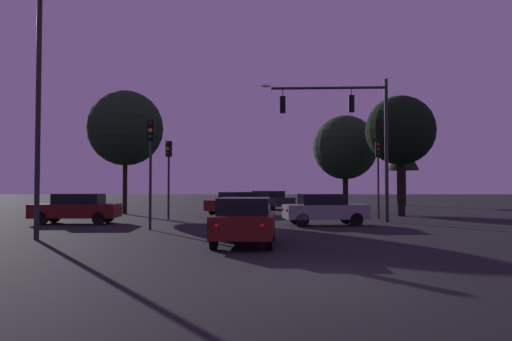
{
  "coord_description": "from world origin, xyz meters",
  "views": [
    {
      "loc": [
        -1.45,
        -9.61,
        1.88
      ],
      "look_at": [
        -1.02,
        15.55,
        2.71
      ],
      "focal_mm": 34.14,
      "sensor_mm": 36.0,
      "label": 1
    }
  ],
  "objects_px": {
    "traffic_light_corner_right": "(151,153)",
    "tree_center_horizon": "(403,156)",
    "tree_behind_sign": "(345,148)",
    "car_crossing_right": "(77,208)",
    "traffic_light_corner_left": "(169,164)",
    "car_nearside_lane": "(245,220)",
    "car_crossing_left": "(324,209)",
    "traffic_signal_mast_arm": "(351,123)",
    "tree_right_cluster": "(400,131)",
    "car_far_lane": "(238,203)",
    "traffic_light_median": "(378,164)",
    "car_parked_lot": "(269,200)",
    "tree_left_far": "(125,128)",
    "parking_lot_lamp_post": "(39,83)"
  },
  "relations": [
    {
      "from": "tree_center_horizon",
      "to": "car_crossing_right",
      "type": "bearing_deg",
      "value": -136.43
    },
    {
      "from": "traffic_light_corner_left",
      "to": "car_crossing_right",
      "type": "distance_m",
      "value": 5.75
    },
    {
      "from": "car_far_lane",
      "to": "tree_behind_sign",
      "type": "bearing_deg",
      "value": 29.0
    },
    {
      "from": "traffic_light_corner_left",
      "to": "parking_lot_lamp_post",
      "type": "bearing_deg",
      "value": -105.43
    },
    {
      "from": "traffic_light_corner_right",
      "to": "car_crossing_left",
      "type": "xyz_separation_m",
      "value": [
        7.97,
        2.46,
        -2.56
      ]
    },
    {
      "from": "car_nearside_lane",
      "to": "tree_center_horizon",
      "type": "relative_size",
      "value": 0.64
    },
    {
      "from": "tree_behind_sign",
      "to": "tree_center_horizon",
      "type": "relative_size",
      "value": 1.12
    },
    {
      "from": "car_crossing_left",
      "to": "car_far_lane",
      "type": "relative_size",
      "value": 0.96
    },
    {
      "from": "traffic_light_median",
      "to": "tree_behind_sign",
      "type": "distance_m",
      "value": 8.41
    },
    {
      "from": "traffic_light_corner_left",
      "to": "car_far_lane",
      "type": "relative_size",
      "value": 1.04
    },
    {
      "from": "car_crossing_left",
      "to": "tree_right_cluster",
      "type": "distance_m",
      "value": 10.4
    },
    {
      "from": "traffic_light_corner_right",
      "to": "tree_left_far",
      "type": "xyz_separation_m",
      "value": [
        -4.18,
        12.25,
        2.54
      ]
    },
    {
      "from": "car_crossing_left",
      "to": "traffic_signal_mast_arm",
      "type": "bearing_deg",
      "value": 49.08
    },
    {
      "from": "car_crossing_left",
      "to": "tree_behind_sign",
      "type": "xyz_separation_m",
      "value": [
        3.64,
        12.88,
        4.03
      ]
    },
    {
      "from": "car_parked_lot",
      "to": "tree_center_horizon",
      "type": "height_order",
      "value": "tree_center_horizon"
    },
    {
      "from": "parking_lot_lamp_post",
      "to": "tree_right_cluster",
      "type": "distance_m",
      "value": 21.81
    },
    {
      "from": "traffic_signal_mast_arm",
      "to": "traffic_light_corner_right",
      "type": "bearing_deg",
      "value": -155.08
    },
    {
      "from": "tree_behind_sign",
      "to": "car_crossing_right",
      "type": "bearing_deg",
      "value": -143.61
    },
    {
      "from": "traffic_light_corner_left",
      "to": "car_parked_lot",
      "type": "xyz_separation_m",
      "value": [
        6.3,
        12.08,
        -2.38
      ]
    },
    {
      "from": "car_parked_lot",
      "to": "traffic_light_corner_right",
      "type": "bearing_deg",
      "value": -107.57
    },
    {
      "from": "traffic_light_corner_left",
      "to": "car_crossing_right",
      "type": "height_order",
      "value": "traffic_light_corner_left"
    },
    {
      "from": "traffic_light_corner_right",
      "to": "tree_center_horizon",
      "type": "distance_m",
      "value": 32.87
    },
    {
      "from": "traffic_signal_mast_arm",
      "to": "tree_right_cluster",
      "type": "distance_m",
      "value": 6.57
    },
    {
      "from": "car_crossing_left",
      "to": "tree_left_far",
      "type": "relative_size",
      "value": 0.49
    },
    {
      "from": "traffic_light_median",
      "to": "car_crossing_left",
      "type": "distance_m",
      "value": 6.52
    },
    {
      "from": "car_nearside_lane",
      "to": "tree_behind_sign",
      "type": "xyz_separation_m",
      "value": [
        7.46,
        20.8,
        4.03
      ]
    },
    {
      "from": "traffic_light_corner_left",
      "to": "traffic_light_median",
      "type": "xyz_separation_m",
      "value": [
        12.2,
        0.29,
        0.01
      ]
    },
    {
      "from": "parking_lot_lamp_post",
      "to": "tree_center_horizon",
      "type": "bearing_deg",
      "value": 52.89
    },
    {
      "from": "traffic_signal_mast_arm",
      "to": "car_parked_lot",
      "type": "height_order",
      "value": "traffic_signal_mast_arm"
    },
    {
      "from": "traffic_light_corner_left",
      "to": "traffic_light_median",
      "type": "bearing_deg",
      "value": 1.37
    },
    {
      "from": "tree_behind_sign",
      "to": "tree_right_cluster",
      "type": "distance_m",
      "value": 6.29
    },
    {
      "from": "traffic_light_median",
      "to": "tree_behind_sign",
      "type": "relative_size",
      "value": 0.62
    },
    {
      "from": "car_parked_lot",
      "to": "parking_lot_lamp_post",
      "type": "height_order",
      "value": "parking_lot_lamp_post"
    },
    {
      "from": "car_crossing_right",
      "to": "traffic_light_corner_left",
      "type": "bearing_deg",
      "value": 38.6
    },
    {
      "from": "traffic_light_corner_right",
      "to": "traffic_light_median",
      "type": "relative_size",
      "value": 1.06
    },
    {
      "from": "tree_right_cluster",
      "to": "car_crossing_left",
      "type": "bearing_deg",
      "value": -130.34
    },
    {
      "from": "car_crossing_right",
      "to": "parking_lot_lamp_post",
      "type": "height_order",
      "value": "parking_lot_lamp_post"
    },
    {
      "from": "car_nearside_lane",
      "to": "car_crossing_left",
      "type": "xyz_separation_m",
      "value": [
        3.82,
        7.93,
        -0.0
      ]
    },
    {
      "from": "car_parked_lot",
      "to": "car_far_lane",
      "type": "bearing_deg",
      "value": -106.65
    },
    {
      "from": "traffic_light_corner_right",
      "to": "tree_right_cluster",
      "type": "relative_size",
      "value": 0.62
    },
    {
      "from": "traffic_signal_mast_arm",
      "to": "traffic_light_median",
      "type": "relative_size",
      "value": 1.69
    },
    {
      "from": "tree_center_horizon",
      "to": "tree_right_cluster",
      "type": "xyz_separation_m",
      "value": [
        -5.59,
        -16.8,
        0.54
      ]
    },
    {
      "from": "car_crossing_left",
      "to": "car_crossing_right",
      "type": "distance_m",
      "value": 12.42
    },
    {
      "from": "car_parked_lot",
      "to": "tree_left_far",
      "type": "distance_m",
      "value": 13.16
    },
    {
      "from": "car_crossing_left",
      "to": "car_nearside_lane",
      "type": "bearing_deg",
      "value": -115.72
    },
    {
      "from": "parking_lot_lamp_post",
      "to": "car_crossing_right",
      "type": "bearing_deg",
      "value": 98.94
    },
    {
      "from": "traffic_signal_mast_arm",
      "to": "traffic_light_corner_right",
      "type": "relative_size",
      "value": 1.6
    },
    {
      "from": "traffic_light_median",
      "to": "traffic_light_corner_right",
      "type": "bearing_deg",
      "value": -149.15
    },
    {
      "from": "traffic_light_corner_right",
      "to": "car_far_lane",
      "type": "distance_m",
      "value": 11.76
    },
    {
      "from": "traffic_signal_mast_arm",
      "to": "traffic_light_corner_right",
      "type": "height_order",
      "value": "traffic_signal_mast_arm"
    }
  ]
}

